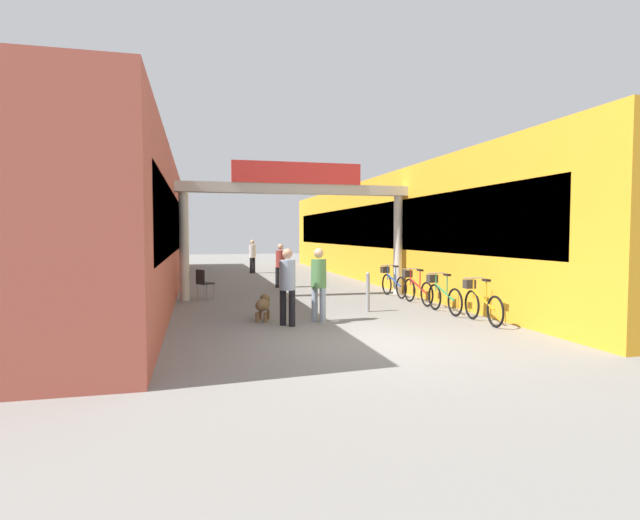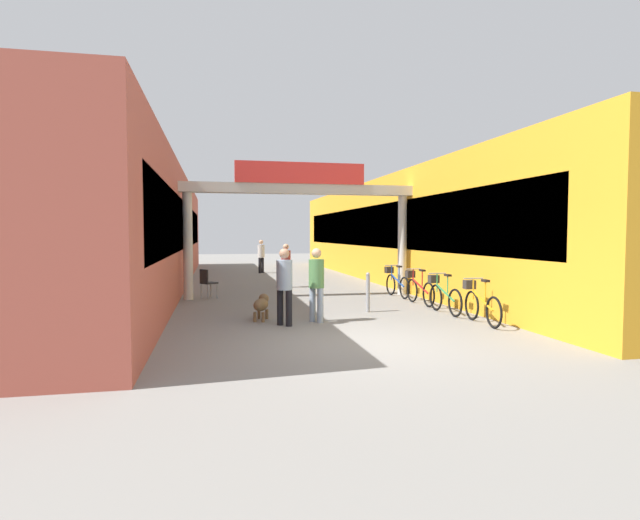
{
  "view_description": "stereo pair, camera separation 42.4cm",
  "coord_description": "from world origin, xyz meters",
  "px_view_note": "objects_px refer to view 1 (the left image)",
  "views": [
    {
      "loc": [
        -2.97,
        -8.41,
        1.96
      ],
      "look_at": [
        0.0,
        3.65,
        1.3
      ],
      "focal_mm": 28.0,
      "sensor_mm": 36.0,
      "label": 1
    },
    {
      "loc": [
        -2.56,
        -8.5,
        1.96
      ],
      "look_at": [
        0.0,
        3.65,
        1.3
      ],
      "focal_mm": 28.0,
      "sensor_mm": 36.0,
      "label": 2
    }
  ],
  "objects_px": {
    "pedestrian_carrying_crate": "(281,263)",
    "bicycle_blue_farthest": "(392,282)",
    "bicycle_green_second": "(442,295)",
    "pedestrian_elderly_walking": "(252,254)",
    "cafe_chair_black_nearer": "(203,281)",
    "bicycle_red_third": "(416,288)",
    "pedestrian_companion": "(319,280)",
    "dog_on_leash": "(263,304)",
    "bicycle_orange_nearest": "(481,303)",
    "pedestrian_with_dog": "(287,282)",
    "bollard_post_metal": "(368,292)"
  },
  "relations": [
    {
      "from": "pedestrian_companion",
      "to": "bicycle_orange_nearest",
      "type": "distance_m",
      "value": 3.61
    },
    {
      "from": "pedestrian_carrying_crate",
      "to": "bicycle_green_second",
      "type": "bearing_deg",
      "value": -65.6
    },
    {
      "from": "pedestrian_companion",
      "to": "pedestrian_carrying_crate",
      "type": "relative_size",
      "value": 1.03
    },
    {
      "from": "pedestrian_elderly_walking",
      "to": "dog_on_leash",
      "type": "bearing_deg",
      "value": -95.13
    },
    {
      "from": "pedestrian_companion",
      "to": "cafe_chair_black_nearer",
      "type": "xyz_separation_m",
      "value": [
        -2.44,
        4.56,
        -0.39
      ]
    },
    {
      "from": "pedestrian_companion",
      "to": "dog_on_leash",
      "type": "relative_size",
      "value": 2.0
    },
    {
      "from": "bollard_post_metal",
      "to": "cafe_chair_black_nearer",
      "type": "height_order",
      "value": "bollard_post_metal"
    },
    {
      "from": "bicycle_orange_nearest",
      "to": "cafe_chair_black_nearer",
      "type": "relative_size",
      "value": 1.9
    },
    {
      "from": "pedestrian_with_dog",
      "to": "bollard_post_metal",
      "type": "height_order",
      "value": "pedestrian_with_dog"
    },
    {
      "from": "pedestrian_carrying_crate",
      "to": "pedestrian_elderly_walking",
      "type": "height_order",
      "value": "pedestrian_elderly_walking"
    },
    {
      "from": "dog_on_leash",
      "to": "bicycle_red_third",
      "type": "xyz_separation_m",
      "value": [
        4.51,
        1.68,
        0.08
      ]
    },
    {
      "from": "bicycle_green_second",
      "to": "pedestrian_elderly_walking",
      "type": "bearing_deg",
      "value": 103.61
    },
    {
      "from": "pedestrian_elderly_walking",
      "to": "cafe_chair_black_nearer",
      "type": "bearing_deg",
      "value": -104.66
    },
    {
      "from": "pedestrian_carrying_crate",
      "to": "bicycle_green_second",
      "type": "xyz_separation_m",
      "value": [
        2.98,
        -6.58,
        -0.47
      ]
    },
    {
      "from": "pedestrian_elderly_walking",
      "to": "bicycle_orange_nearest",
      "type": "xyz_separation_m",
      "value": [
        3.42,
        -14.94,
        -0.5
      ]
    },
    {
      "from": "dog_on_leash",
      "to": "bollard_post_metal",
      "type": "relative_size",
      "value": 0.82
    },
    {
      "from": "bicycle_red_third",
      "to": "bicycle_blue_farthest",
      "type": "bearing_deg",
      "value": 91.03
    },
    {
      "from": "dog_on_leash",
      "to": "pedestrian_carrying_crate",
      "type": "bearing_deg",
      "value": 77.37
    },
    {
      "from": "bollard_post_metal",
      "to": "pedestrian_with_dog",
      "type": "bearing_deg",
      "value": -148.74
    },
    {
      "from": "bicycle_red_third",
      "to": "cafe_chair_black_nearer",
      "type": "bearing_deg",
      "value": 157.77
    },
    {
      "from": "dog_on_leash",
      "to": "bicycle_red_third",
      "type": "height_order",
      "value": "bicycle_red_third"
    },
    {
      "from": "pedestrian_with_dog",
      "to": "pedestrian_companion",
      "type": "distance_m",
      "value": 0.8
    },
    {
      "from": "pedestrian_carrying_crate",
      "to": "bicycle_blue_farthest",
      "type": "height_order",
      "value": "pedestrian_carrying_crate"
    },
    {
      "from": "pedestrian_with_dog",
      "to": "cafe_chair_black_nearer",
      "type": "relative_size",
      "value": 1.85
    },
    {
      "from": "pedestrian_with_dog",
      "to": "bicycle_red_third",
      "type": "xyz_separation_m",
      "value": [
        4.09,
        2.47,
        -0.5
      ]
    },
    {
      "from": "pedestrian_elderly_walking",
      "to": "bicycle_red_third",
      "type": "xyz_separation_m",
      "value": [
        3.29,
        -11.87,
        -0.5
      ]
    },
    {
      "from": "bicycle_green_second",
      "to": "bollard_post_metal",
      "type": "xyz_separation_m",
      "value": [
        -1.77,
        0.52,
        0.07
      ]
    },
    {
      "from": "bicycle_red_third",
      "to": "bicycle_green_second",
      "type": "bearing_deg",
      "value": -91.01
    },
    {
      "from": "bicycle_red_third",
      "to": "cafe_chair_black_nearer",
      "type": "height_order",
      "value": "bicycle_red_third"
    },
    {
      "from": "pedestrian_companion",
      "to": "pedestrian_elderly_walking",
      "type": "xyz_separation_m",
      "value": [
        0.05,
        14.07,
        0.01
      ]
    },
    {
      "from": "dog_on_leash",
      "to": "cafe_chair_black_nearer",
      "type": "bearing_deg",
      "value": 107.44
    },
    {
      "from": "dog_on_leash",
      "to": "bicycle_blue_farthest",
      "type": "relative_size",
      "value": 0.48
    },
    {
      "from": "bicycle_orange_nearest",
      "to": "bicycle_red_third",
      "type": "distance_m",
      "value": 3.08
    },
    {
      "from": "pedestrian_companion",
      "to": "bicycle_green_second",
      "type": "bearing_deg",
      "value": 10.24
    },
    {
      "from": "pedestrian_with_dog",
      "to": "bicycle_red_third",
      "type": "distance_m",
      "value": 4.8
    },
    {
      "from": "pedestrian_carrying_crate",
      "to": "dog_on_leash",
      "type": "distance_m",
      "value": 6.85
    },
    {
      "from": "pedestrian_elderly_walking",
      "to": "dog_on_leash",
      "type": "height_order",
      "value": "pedestrian_elderly_walking"
    },
    {
      "from": "bicycle_orange_nearest",
      "to": "pedestrian_companion",
      "type": "bearing_deg",
      "value": 165.83
    },
    {
      "from": "pedestrian_with_dog",
      "to": "bicycle_orange_nearest",
      "type": "xyz_separation_m",
      "value": [
        4.22,
        -0.6,
        -0.5
      ]
    },
    {
      "from": "pedestrian_with_dog",
      "to": "dog_on_leash",
      "type": "height_order",
      "value": "pedestrian_with_dog"
    },
    {
      "from": "pedestrian_with_dog",
      "to": "pedestrian_companion",
      "type": "height_order",
      "value": "pedestrian_with_dog"
    },
    {
      "from": "pedestrian_elderly_walking",
      "to": "bicycle_orange_nearest",
      "type": "bearing_deg",
      "value": -77.1
    },
    {
      "from": "pedestrian_companion",
      "to": "pedestrian_elderly_walking",
      "type": "distance_m",
      "value": 14.07
    },
    {
      "from": "bicycle_green_second",
      "to": "bicycle_red_third",
      "type": "relative_size",
      "value": 1.0
    },
    {
      "from": "cafe_chair_black_nearer",
      "to": "pedestrian_with_dog",
      "type": "bearing_deg",
      "value": -70.73
    },
    {
      "from": "bicycle_orange_nearest",
      "to": "bicycle_green_second",
      "type": "relative_size",
      "value": 1.0
    },
    {
      "from": "dog_on_leash",
      "to": "bicycle_orange_nearest",
      "type": "xyz_separation_m",
      "value": [
        4.64,
        -1.39,
        0.08
      ]
    },
    {
      "from": "pedestrian_companion",
      "to": "cafe_chair_black_nearer",
      "type": "relative_size",
      "value": 1.84
    },
    {
      "from": "bicycle_green_second",
      "to": "bicycle_red_third",
      "type": "bearing_deg",
      "value": 88.99
    },
    {
      "from": "bollard_post_metal",
      "to": "bicycle_orange_nearest",
      "type": "bearing_deg",
      "value": -45.8
    }
  ]
}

